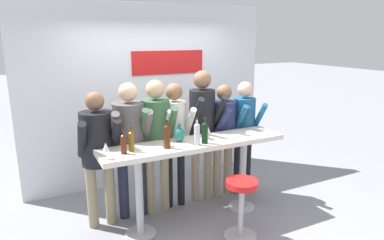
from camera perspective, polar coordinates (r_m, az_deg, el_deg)
The scene contains 19 objects.
ground_plane at distance 4.55m, azimuth 0.45°, elevation -16.31°, with size 40.00×40.00×0.00m, color gray.
back_wall at distance 5.43m, azimuth -6.93°, elevation 4.24°, with size 3.91×0.12×2.77m.
tasting_table at distance 4.18m, azimuth 0.47°, elevation -6.00°, with size 2.31×0.51×1.05m.
bar_stool at distance 4.03m, azimuth 8.22°, elevation -13.09°, with size 0.38×0.38×0.71m.
person_far_left at distance 4.17m, azimuth -15.41°, elevation -4.21°, with size 0.49×0.57×1.67m.
person_left at distance 4.28m, azimuth -10.30°, elevation -2.81°, with size 0.53×0.62×1.75m.
person_center_left at distance 4.34m, azimuth -5.98°, elevation -2.11°, with size 0.49×0.60×1.76m.
person_center at distance 4.50m, azimuth -2.90°, elevation -1.87°, with size 0.41×0.53×1.70m.
person_center_right at distance 4.65m, azimuth 1.73°, elevation -0.23°, with size 0.44×0.57×1.84m.
person_right at distance 4.84m, azimuth 5.31°, elevation -1.48°, with size 0.48×0.57×1.64m.
person_far_right at distance 4.97m, azimuth 8.69°, elevation -0.79°, with size 0.41×0.53×1.66m.
wine_bottle_0 at distance 3.75m, azimuth -11.35°, elevation -3.82°, with size 0.06×0.06×0.25m.
wine_bottle_1 at distance 4.03m, azimuth 2.14°, elevation -1.94°, with size 0.08×0.08×0.31m.
wine_bottle_2 at distance 3.96m, azimuth 0.83°, elevation -2.15°, with size 0.07×0.07×0.32m.
wine_bottle_3 at distance 3.80m, azimuth -10.11°, elevation -3.36°, with size 0.06×0.06×0.28m.
wine_bottle_4 at distance 3.86m, azimuth -4.19°, elevation -2.56°, with size 0.08×0.08×0.33m.
wine_glass_0 at distance 4.17m, azimuth 2.66°, elevation -1.64°, with size 0.07×0.07×0.18m.
wine_glass_1 at distance 3.63m, azimuth -14.17°, elevation -4.44°, with size 0.07×0.07×0.18m.
decorative_vase at distance 4.10m, azimuth -2.08°, elevation -2.43°, with size 0.13×0.13×0.22m.
Camera 1 is at (-1.79, -3.50, 2.29)m, focal length 32.00 mm.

